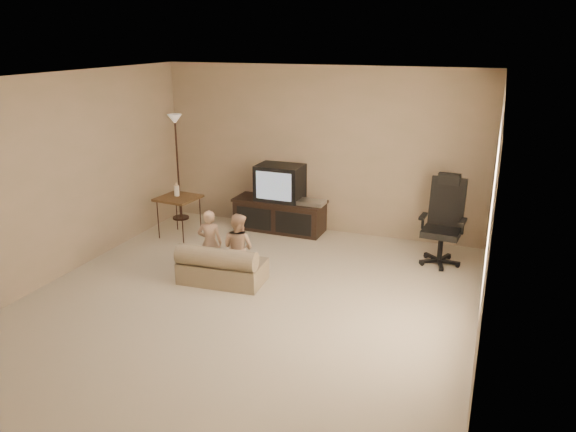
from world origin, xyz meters
name	(u,v)px	position (x,y,z in m)	size (l,w,h in m)	color
floor	(245,304)	(0.00, 0.00, 0.00)	(5.50, 5.50, 0.00)	beige
room_shell	(242,174)	(0.00, 0.00, 1.52)	(5.50, 5.50, 5.50)	white
tv_stand	(280,204)	(-0.55, 2.49, 0.43)	(1.46, 0.57, 1.03)	black
office_chair	(443,232)	(1.94, 2.04, 0.43)	(0.60, 0.63, 1.19)	black
side_table	(178,198)	(-1.87, 1.70, 0.60)	(0.61, 0.61, 0.83)	brown
floor_lamp	(176,144)	(-2.30, 2.44, 1.26)	(0.27, 0.27, 1.72)	#301D15
child_sofa	(221,267)	(-0.51, 0.42, 0.20)	(1.05, 0.64, 0.50)	tan
toddler_left	(210,243)	(-0.75, 0.60, 0.43)	(0.31, 0.23, 0.85)	tan
toddler_right	(238,247)	(-0.35, 0.57, 0.43)	(0.42, 0.23, 0.87)	tan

